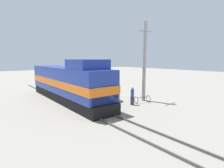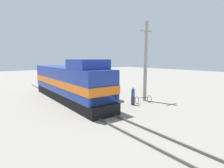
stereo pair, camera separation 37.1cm
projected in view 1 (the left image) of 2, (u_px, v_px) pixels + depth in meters
name	position (u px, v px, depth m)	size (l,w,h in m)	color
ground_plane	(80.00, 106.00, 16.93)	(120.00, 120.00, 0.00)	gray
rail_near	(73.00, 106.00, 16.48)	(0.08, 34.33, 0.15)	#4C4742
rail_far	(86.00, 104.00, 17.36)	(0.08, 34.33, 0.15)	#4C4742
locomotive	(68.00, 83.00, 18.58)	(2.91, 14.82, 4.48)	black
utility_pole	(144.00, 61.00, 18.55)	(1.80, 0.37, 8.37)	#9E998E
vendor_umbrella	(109.00, 82.00, 18.83)	(1.93, 1.93, 2.27)	#4C4C4C
billboard_sign	(103.00, 75.00, 25.09)	(2.01, 0.12, 3.08)	#595959
shrub_cluster	(113.00, 95.00, 19.60)	(0.94, 0.94, 0.94)	#236028
person_bystander	(132.00, 95.00, 17.20)	(0.34, 0.34, 1.81)	#2D3347
bicycle	(142.00, 99.00, 18.09)	(1.69, 1.06, 0.73)	black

